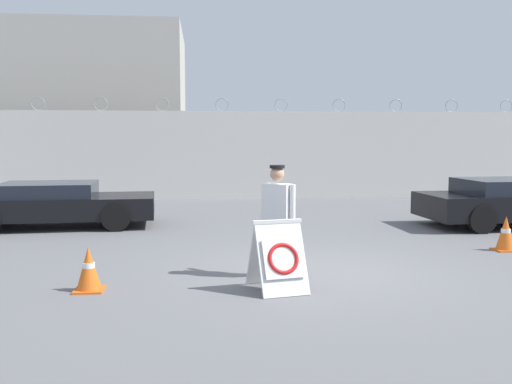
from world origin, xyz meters
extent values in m
plane|color=slate|center=(0.00, 0.00, 0.00)|extent=(90.00, 90.00, 0.00)
cube|color=silver|center=(0.00, 11.15, 1.54)|extent=(36.00, 0.30, 3.07)
torus|color=gray|center=(-7.25, 11.15, 3.29)|extent=(0.47, 0.03, 0.47)
torus|color=gray|center=(-5.18, 11.15, 3.29)|extent=(0.47, 0.03, 0.47)
torus|color=gray|center=(-3.11, 11.15, 3.29)|extent=(0.47, 0.03, 0.47)
torus|color=gray|center=(-1.04, 11.15, 3.29)|extent=(0.47, 0.03, 0.47)
torus|color=gray|center=(1.04, 11.15, 3.29)|extent=(0.47, 0.03, 0.47)
torus|color=gray|center=(3.11, 11.15, 3.29)|extent=(0.47, 0.03, 0.47)
torus|color=gray|center=(5.18, 11.15, 3.29)|extent=(0.47, 0.03, 0.47)
torus|color=gray|center=(7.25, 11.15, 3.29)|extent=(0.47, 0.03, 0.47)
torus|color=gray|center=(9.32, 11.15, 3.29)|extent=(0.47, 0.03, 0.47)
cube|color=#B2ADA3|center=(-5.93, 16.32, 3.33)|extent=(6.77, 6.44, 6.65)
cube|color=white|center=(-0.65, -1.17, 0.48)|extent=(0.76, 0.58, 0.97)
cube|color=white|center=(-0.74, -0.77, 0.48)|extent=(0.76, 0.58, 0.97)
cube|color=white|center=(-0.70, -0.97, 0.98)|extent=(0.72, 0.21, 0.05)
cube|color=white|center=(-0.64, -1.21, 0.50)|extent=(0.60, 0.35, 0.52)
torus|color=red|center=(-0.64, -1.23, 0.50)|extent=(0.49, 0.32, 0.43)
cylinder|color=#232838|center=(-0.52, -0.27, 0.41)|extent=(0.15, 0.15, 0.82)
cylinder|color=#232838|center=(-0.67, -0.17, 0.41)|extent=(0.15, 0.15, 0.82)
cube|color=silver|center=(-0.60, -0.22, 1.13)|extent=(0.48, 0.42, 0.63)
sphere|color=tan|center=(-0.60, -0.22, 1.60)|extent=(0.22, 0.22, 0.22)
cylinder|color=silver|center=(-0.38, -0.37, 1.15)|extent=(0.09, 0.09, 0.60)
cylinder|color=silver|center=(-0.76, 0.01, 1.12)|extent=(0.27, 0.33, 0.58)
cylinder|color=black|center=(-0.60, -0.22, 1.71)|extent=(0.23, 0.23, 0.05)
cube|color=orange|center=(-3.34, -0.81, 0.01)|extent=(0.41, 0.41, 0.03)
cone|color=orange|center=(-3.34, -0.81, 0.33)|extent=(0.34, 0.34, 0.60)
cylinder|color=white|center=(-3.34, -0.81, 0.36)|extent=(0.17, 0.17, 0.08)
cube|color=orange|center=(4.02, 1.39, 0.01)|extent=(0.41, 0.41, 0.03)
cone|color=orange|center=(4.02, 1.39, 0.35)|extent=(0.35, 0.35, 0.63)
cylinder|color=white|center=(4.02, 1.39, 0.38)|extent=(0.17, 0.17, 0.09)
cylinder|color=black|center=(-3.87, 6.18, 0.34)|extent=(0.68, 0.25, 0.67)
cylinder|color=black|center=(-3.73, 4.38, 0.34)|extent=(0.68, 0.25, 0.67)
cylinder|color=black|center=(-6.67, 5.97, 0.34)|extent=(0.68, 0.25, 0.67)
cube|color=black|center=(-5.20, 5.17, 0.49)|extent=(4.66, 2.25, 0.51)
cube|color=black|center=(-5.43, 5.16, 0.91)|extent=(2.30, 1.88, 0.33)
cylinder|color=black|center=(4.42, 5.12, 0.33)|extent=(0.66, 0.23, 0.65)
cylinder|color=black|center=(4.51, 3.30, 0.33)|extent=(0.66, 0.23, 0.65)
cube|color=black|center=(5.65, 4.27, 0.98)|extent=(2.28, 1.86, 0.36)
camera|label=1|loc=(-1.74, -8.86, 2.16)|focal=40.00mm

